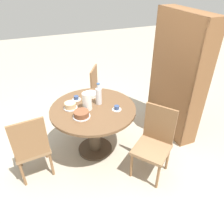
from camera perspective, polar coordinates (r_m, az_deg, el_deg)
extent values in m
plane|color=#B2A893|center=(3.40, -4.37, -9.64)|extent=(14.00, 14.00, 0.00)
cylinder|color=#473828|center=(3.39, -4.38, -9.46)|extent=(0.51, 0.51, 0.03)
cylinder|color=#473828|center=(3.16, -4.66, -4.73)|extent=(0.17, 0.17, 0.68)
cylinder|color=brown|center=(2.95, -4.98, 0.76)|extent=(1.16, 1.16, 0.04)
cylinder|color=olive|center=(3.78, 0.55, -0.63)|extent=(0.03, 0.03, 0.39)
cylinder|color=olive|center=(4.08, 1.35, 2.18)|extent=(0.03, 0.03, 0.39)
cylinder|color=olive|center=(3.85, -4.75, -0.13)|extent=(0.03, 0.03, 0.39)
cylinder|color=olive|center=(4.14, -3.59, 2.61)|extent=(0.03, 0.03, 0.39)
cube|color=#93704C|center=(3.84, -1.66, 3.81)|extent=(0.58, 0.58, 0.04)
cube|color=olive|center=(3.75, -4.71, 7.72)|extent=(0.36, 0.23, 0.51)
cylinder|color=olive|center=(3.28, -17.14, -8.75)|extent=(0.03, 0.03, 0.39)
cylinder|color=olive|center=(3.27, -23.30, -10.43)|extent=(0.03, 0.03, 0.39)
cylinder|color=olive|center=(3.02, -15.52, -12.94)|extent=(0.03, 0.03, 0.39)
cylinder|color=olive|center=(3.01, -22.30, -14.80)|extent=(0.03, 0.03, 0.39)
cube|color=#93704C|center=(2.99, -20.37, -8.68)|extent=(0.46, 0.46, 0.04)
cube|color=olive|center=(2.67, -20.75, -6.84)|extent=(0.07, 0.40, 0.51)
cylinder|color=olive|center=(2.91, 5.09, -13.72)|extent=(0.03, 0.03, 0.39)
cylinder|color=olive|center=(2.83, 11.89, -16.24)|extent=(0.03, 0.03, 0.39)
cylinder|color=olive|center=(3.14, 8.06, -9.48)|extent=(0.03, 0.03, 0.39)
cylinder|color=olive|center=(3.07, 14.31, -11.64)|extent=(0.03, 0.03, 0.39)
cube|color=#93704C|center=(2.83, 10.28, -9.62)|extent=(0.59, 0.59, 0.04)
cube|color=olive|center=(2.80, 12.35, -3.02)|extent=(0.33, 0.26, 0.51)
cube|color=brown|center=(3.17, 21.92, 4.98)|extent=(0.04, 0.28, 1.87)
cube|color=brown|center=(3.87, 12.27, 11.84)|extent=(0.04, 0.28, 1.87)
cube|color=brown|center=(3.43, 14.87, 8.53)|extent=(1.04, 0.02, 1.87)
cube|color=brown|center=(3.96, 14.53, -3.32)|extent=(0.97, 0.27, 0.04)
cube|color=brown|center=(3.76, 15.29, 1.03)|extent=(0.97, 0.27, 0.04)
cube|color=brown|center=(3.58, 16.17, 6.08)|extent=(0.97, 0.27, 0.04)
cube|color=brown|center=(3.43, 17.16, 11.61)|extent=(0.97, 0.27, 0.04)
cube|color=brown|center=(3.32, 18.27, 17.58)|extent=(0.97, 0.27, 0.04)
cube|color=brown|center=(3.25, 19.46, 23.58)|extent=(0.97, 0.27, 0.04)
cube|color=teal|center=(3.71, 16.95, -4.01)|extent=(0.43, 0.21, 0.23)
cube|color=orange|center=(4.04, 12.56, 0.47)|extent=(0.43, 0.21, 0.27)
cube|color=orange|center=(3.47, 18.24, 0.92)|extent=(0.38, 0.21, 0.31)
cube|color=beige|center=(3.89, 12.98, 4.86)|extent=(0.38, 0.21, 0.23)
cube|color=gold|center=(3.32, 19.21, 5.80)|extent=(0.39, 0.21, 0.23)
cube|color=#B72D28|center=(3.71, 13.80, 10.30)|extent=(0.39, 0.21, 0.29)
cube|color=orange|center=(3.18, 20.24, 12.13)|extent=(0.44, 0.21, 0.25)
cube|color=orange|center=(3.57, 14.85, 15.73)|extent=(0.44, 0.21, 0.30)
cube|color=#28703D|center=(3.07, 21.83, 18.35)|extent=(0.40, 0.21, 0.24)
cube|color=#234793|center=(3.49, 15.63, 21.71)|extent=(0.40, 0.21, 0.31)
cylinder|color=white|center=(2.87, -6.52, 2.83)|extent=(0.12, 0.12, 0.24)
cone|color=white|center=(2.80, -6.69, 5.09)|extent=(0.11, 0.11, 0.02)
sphere|color=white|center=(2.80, -6.71, 5.44)|extent=(0.02, 0.02, 0.02)
cylinder|color=silver|center=(2.98, -3.51, 4.15)|extent=(0.08, 0.08, 0.23)
cylinder|color=silver|center=(2.91, -3.61, 6.69)|extent=(0.04, 0.04, 0.07)
cylinder|color=#2D5184|center=(2.89, -3.64, 7.38)|extent=(0.04, 0.04, 0.01)
cylinder|color=silver|center=(2.78, -7.94, -1.16)|extent=(0.22, 0.22, 0.01)
cylinder|color=brown|center=(2.76, -8.00, -0.46)|extent=(0.19, 0.19, 0.07)
cylinder|color=silver|center=(2.97, -10.77, 1.04)|extent=(0.18, 0.18, 0.01)
cylinder|color=#DBB784|center=(2.95, -10.86, 1.76)|extent=(0.15, 0.15, 0.08)
cylinder|color=silver|center=(3.15, -9.27, 3.23)|extent=(0.12, 0.12, 0.01)
cylinder|color=#334775|center=(3.14, -9.32, 3.70)|extent=(0.07, 0.07, 0.05)
cylinder|color=silver|center=(2.89, 1.22, 0.67)|extent=(0.12, 0.12, 0.01)
cylinder|color=#334775|center=(2.88, 1.23, 1.17)|extent=(0.07, 0.07, 0.05)
cylinder|color=white|center=(3.23, -5.59, 4.30)|extent=(0.19, 0.19, 0.01)
cylinder|color=white|center=(3.22, -5.60, 4.45)|extent=(0.19, 0.19, 0.01)
cylinder|color=white|center=(3.22, -5.61, 4.61)|extent=(0.19, 0.19, 0.01)
cylinder|color=white|center=(3.21, -5.62, 4.76)|extent=(0.19, 0.19, 0.01)
cylinder|color=white|center=(3.21, -5.63, 4.92)|extent=(0.19, 0.19, 0.01)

